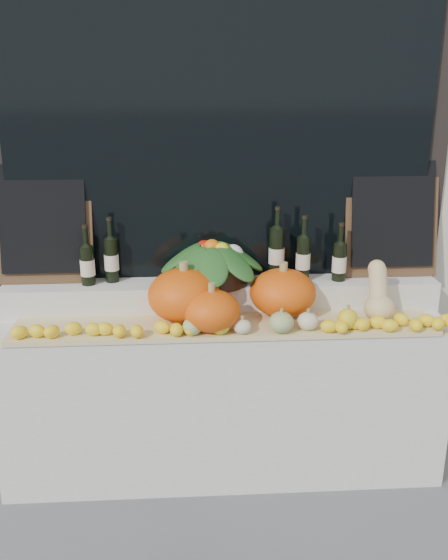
# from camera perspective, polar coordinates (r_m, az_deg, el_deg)

# --- Properties ---
(storefront_facade) EXTENTS (7.00, 0.94, 4.50)m
(storefront_facade) POSITION_cam_1_polar(r_m,az_deg,el_deg) (3.71, -0.82, 20.84)
(storefront_facade) COLOR beige
(storefront_facade) RESTS_ON ground
(display_sill) EXTENTS (2.30, 0.55, 0.88)m
(display_sill) POSITION_cam_1_polar(r_m,az_deg,el_deg) (3.43, -0.08, -10.43)
(display_sill) COLOR silver
(display_sill) RESTS_ON ground
(rear_tier) EXTENTS (2.30, 0.25, 0.16)m
(rear_tier) POSITION_cam_1_polar(r_m,az_deg,el_deg) (3.35, -0.24, -1.36)
(rear_tier) COLOR silver
(rear_tier) RESTS_ON display_sill
(straw_bedding) EXTENTS (2.10, 0.32, 0.02)m
(straw_bedding) POSITION_cam_1_polar(r_m,az_deg,el_deg) (3.11, 0.06, -4.26)
(straw_bedding) COLOR tan
(straw_bedding) RESTS_ON display_sill
(pumpkin_left) EXTENTS (0.46, 0.46, 0.27)m
(pumpkin_left) POSITION_cam_1_polar(r_m,az_deg,el_deg) (3.11, -3.65, -1.41)
(pumpkin_left) COLOR #EA580C
(pumpkin_left) RESTS_ON straw_bedding
(pumpkin_right) EXTENTS (0.36, 0.36, 0.24)m
(pumpkin_right) POSITION_cam_1_polar(r_m,az_deg,el_deg) (3.20, 5.39, -1.15)
(pumpkin_right) COLOR #EA580C
(pumpkin_right) RESTS_ON straw_bedding
(pumpkin_center) EXTENTS (0.34, 0.34, 0.20)m
(pumpkin_center) POSITION_cam_1_polar(r_m,az_deg,el_deg) (3.00, -1.13, -2.82)
(pumpkin_center) COLOR #EA580C
(pumpkin_center) RESTS_ON straw_bedding
(butternut_squash) EXTENTS (0.15, 0.21, 0.29)m
(butternut_squash) POSITION_cam_1_polar(r_m,az_deg,el_deg) (3.22, 13.96, -1.51)
(butternut_squash) COLOR #DEBC82
(butternut_squash) RESTS_ON straw_bedding
(decorative_gourds) EXTENTS (0.85, 0.14, 0.14)m
(decorative_gourds) POSITION_cam_1_polar(r_m,az_deg,el_deg) (3.01, 4.07, -3.88)
(decorative_gourds) COLOR #3E7021
(decorative_gourds) RESTS_ON straw_bedding
(lemon_heap) EXTENTS (2.20, 0.16, 0.06)m
(lemon_heap) POSITION_cam_1_polar(r_m,az_deg,el_deg) (3.00, 0.19, -4.30)
(lemon_heap) COLOR yellow
(lemon_heap) RESTS_ON straw_bedding
(produce_bowl) EXTENTS (0.58, 0.58, 0.24)m
(produce_bowl) POSITION_cam_1_polar(r_m,az_deg,el_deg) (3.27, -1.10, 1.76)
(produce_bowl) COLOR black
(produce_bowl) RESTS_ON rear_tier
(wine_bottle_far_left) EXTENTS (0.08, 0.08, 0.32)m
(wine_bottle_far_left) POSITION_cam_1_polar(r_m,az_deg,el_deg) (3.31, -12.38, 1.39)
(wine_bottle_far_left) COLOR black
(wine_bottle_far_left) RESTS_ON rear_tier
(wine_bottle_near_left) EXTENTS (0.08, 0.08, 0.35)m
(wine_bottle_near_left) POSITION_cam_1_polar(r_m,az_deg,el_deg) (3.33, -10.26, 1.88)
(wine_bottle_near_left) COLOR black
(wine_bottle_near_left) RESTS_ON rear_tier
(wine_bottle_tall) EXTENTS (0.08, 0.08, 0.39)m
(wine_bottle_tall) POSITION_cam_1_polar(r_m,az_deg,el_deg) (3.32, 4.83, 2.48)
(wine_bottle_tall) COLOR black
(wine_bottle_tall) RESTS_ON rear_tier
(wine_bottle_near_right) EXTENTS (0.08, 0.08, 0.35)m
(wine_bottle_near_right) POSITION_cam_1_polar(r_m,az_deg,el_deg) (3.31, 7.24, 2.00)
(wine_bottle_near_right) COLOR black
(wine_bottle_near_right) RESTS_ON rear_tier
(wine_bottle_far_right) EXTENTS (0.08, 0.08, 0.31)m
(wine_bottle_far_right) POSITION_cam_1_polar(r_m,az_deg,el_deg) (3.35, 10.50, 1.69)
(wine_bottle_far_right) COLOR black
(wine_bottle_far_right) RESTS_ON rear_tier
(chalkboard_left) EXTENTS (0.50, 0.15, 0.61)m
(chalkboard_left) POSITION_cam_1_polar(r_m,az_deg,el_deg) (3.37, -16.21, 5.12)
(chalkboard_left) COLOR #4C331E
(chalkboard_left) RESTS_ON rear_tier
(chalkboard_right) EXTENTS (0.50, 0.15, 0.61)m
(chalkboard_right) POSITION_cam_1_polar(r_m,az_deg,el_deg) (3.47, 15.12, 5.59)
(chalkboard_right) COLOR #4C331E
(chalkboard_right) RESTS_ON rear_tier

